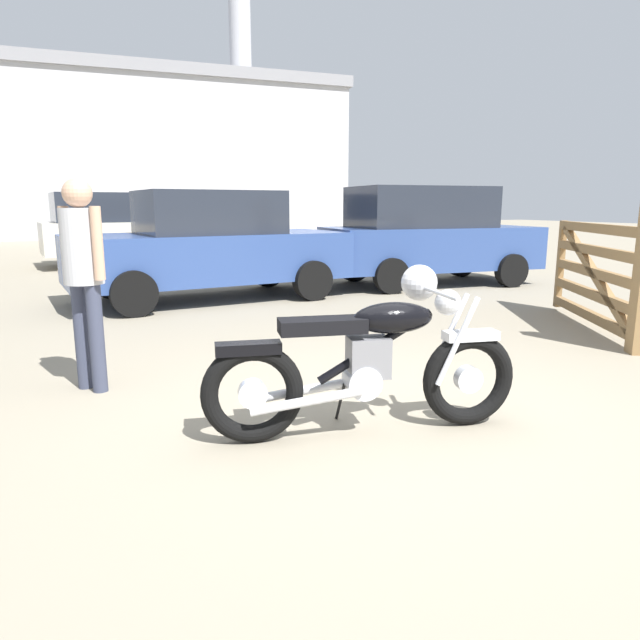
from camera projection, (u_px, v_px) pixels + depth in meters
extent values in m
plane|color=gray|center=(382.00, 417.00, 3.98)|extent=(80.00, 80.00, 0.00)
torus|color=black|center=(468.00, 379.00, 3.79)|extent=(0.65, 0.25, 0.64)
cylinder|color=silver|center=(468.00, 379.00, 3.79)|extent=(0.19, 0.12, 0.18)
torus|color=black|center=(253.00, 393.00, 3.50)|extent=(0.65, 0.25, 0.64)
cylinder|color=silver|center=(253.00, 393.00, 3.50)|extent=(0.19, 0.12, 0.18)
cube|color=silver|center=(471.00, 335.00, 3.73)|extent=(0.38, 0.21, 0.06)
cube|color=black|center=(248.00, 348.00, 3.44)|extent=(0.42, 0.22, 0.07)
cylinder|color=silver|center=(448.00, 336.00, 3.78)|extent=(0.29, 0.10, 0.58)
cylinder|color=silver|center=(458.00, 341.00, 3.64)|extent=(0.29, 0.10, 0.58)
sphere|color=silver|center=(448.00, 302.00, 3.65)|extent=(0.17, 0.17, 0.17)
cylinder|color=silver|center=(437.00, 292.00, 3.62)|extent=(0.17, 0.61, 0.03)
sphere|color=silver|center=(419.00, 283.00, 3.90)|extent=(0.25, 0.25, 0.25)
cylinder|color=black|center=(375.00, 347.00, 3.61)|extent=(0.75, 0.23, 0.47)
ellipsoid|color=black|center=(393.00, 318.00, 3.59)|extent=(0.56, 0.33, 0.20)
cube|color=black|center=(322.00, 326.00, 3.51)|extent=(0.57, 0.32, 0.09)
cube|color=slate|center=(368.00, 357.00, 3.61)|extent=(0.29, 0.23, 0.26)
cylinder|color=silver|center=(362.00, 380.00, 3.63)|extent=(0.26, 0.24, 0.22)
cylinder|color=silver|center=(301.00, 391.00, 3.67)|extent=(0.70, 0.22, 0.14)
cylinder|color=silver|center=(307.00, 401.00, 3.48)|extent=(0.70, 0.22, 0.14)
cylinder|color=black|center=(340.00, 402.00, 3.82)|extent=(0.07, 0.23, 0.33)
cube|color=olive|center=(560.00, 264.00, 7.89)|extent=(0.12, 0.13, 1.20)
cube|color=olive|center=(591.00, 316.00, 6.82)|extent=(1.23, 2.14, 0.11)
cube|color=olive|center=(593.00, 295.00, 6.77)|extent=(1.23, 2.14, 0.11)
cube|color=olive|center=(595.00, 273.00, 6.72)|extent=(1.23, 2.14, 0.11)
cube|color=olive|center=(597.00, 251.00, 6.67)|extent=(1.23, 2.14, 0.11)
cube|color=olive|center=(599.00, 229.00, 6.61)|extent=(1.23, 2.14, 0.11)
cube|color=olive|center=(595.00, 275.00, 6.72)|extent=(1.14, 1.96, 1.08)
cylinder|color=#383D51|center=(97.00, 339.00, 4.45)|extent=(0.12, 0.12, 0.86)
cylinder|color=#383D51|center=(82.00, 336.00, 4.54)|extent=(0.12, 0.12, 0.86)
cylinder|color=#B2B2B7|center=(82.00, 246.00, 4.35)|extent=(0.30, 0.30, 0.58)
cylinder|color=tan|center=(98.00, 243.00, 4.25)|extent=(0.08, 0.08, 0.55)
cylinder|color=tan|center=(66.00, 242.00, 4.44)|extent=(0.08, 0.08, 0.55)
sphere|color=tan|center=(77.00, 193.00, 4.27)|extent=(0.22, 0.22, 0.22)
cylinder|color=black|center=(194.00, 247.00, 15.67)|extent=(0.65, 0.26, 0.64)
cylinder|color=black|center=(215.00, 251.00, 14.17)|extent=(0.65, 0.26, 0.64)
cylinder|color=black|center=(77.00, 251.00, 14.23)|extent=(0.65, 0.26, 0.64)
cylinder|color=black|center=(87.00, 256.00, 12.73)|extent=(0.65, 0.26, 0.64)
cube|color=beige|center=(145.00, 236.00, 14.13)|extent=(4.82, 2.12, 0.74)
cube|color=#232833|center=(131.00, 207.00, 13.84)|extent=(3.61, 1.86, 0.68)
cylinder|color=black|center=(267.00, 270.00, 10.25)|extent=(0.63, 0.25, 0.62)
cylinder|color=black|center=(313.00, 280.00, 8.78)|extent=(0.63, 0.25, 0.62)
cylinder|color=black|center=(111.00, 279.00, 8.95)|extent=(0.63, 0.25, 0.62)
cylinder|color=black|center=(134.00, 294.00, 7.48)|extent=(0.63, 0.25, 0.62)
cube|color=#2D4784|center=(210.00, 257.00, 8.80)|extent=(4.32, 2.05, 0.72)
cube|color=#232833|center=(208.00, 212.00, 8.66)|extent=(2.12, 1.71, 0.64)
cylinder|color=black|center=(461.00, 262.00, 11.73)|extent=(0.62, 0.25, 0.60)
cylinder|color=black|center=(511.00, 270.00, 10.21)|extent=(0.62, 0.25, 0.60)
cylinder|color=black|center=(354.00, 266.00, 10.96)|extent=(0.62, 0.25, 0.60)
cylinder|color=black|center=(391.00, 276.00, 9.44)|extent=(0.62, 0.25, 0.60)
cube|color=#2D4784|center=(431.00, 248.00, 10.51)|extent=(4.05, 2.02, 0.76)
cube|color=#232833|center=(420.00, 207.00, 10.28)|extent=(2.54, 1.75, 0.72)
cube|color=#B2B2B7|center=(161.00, 164.00, 28.48)|extent=(17.41, 9.70, 6.91)
cube|color=gray|center=(157.00, 86.00, 27.74)|extent=(17.73, 10.02, 0.50)
cylinder|color=#B2B2B7|center=(239.00, 12.00, 28.43)|extent=(1.10, 1.10, 8.11)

